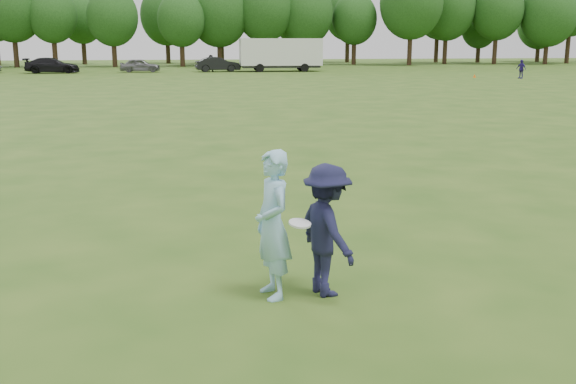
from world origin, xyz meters
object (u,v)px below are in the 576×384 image
player_far_d (211,63)px  car_d (52,65)px  player_far_b (521,69)px  field_cone (475,76)px  thrower (273,225)px  car_e (140,65)px  defender (327,230)px  car_f (218,64)px  cargo_trailer (281,53)px

player_far_d → car_d: bearing=162.2°
player_far_b → field_cone: bearing=-144.7°
thrower → player_far_d: (1.46, 59.35, -0.10)m
car_e → car_d: bearing=96.4°
defender → car_f: bearing=-19.4°
defender → field_cone: bearing=-43.7°
thrower → player_far_b: size_ratio=1.22×
player_far_d → field_cone: size_ratio=5.49×
defender → cargo_trailer: bearing=-25.3°
thrower → defender: bearing=75.4°
defender → field_cone: size_ratio=5.54×
field_cone → cargo_trailer: cargo_trailer is taller
defender → player_far_b: size_ratio=1.10×
player_far_b → car_e: (-31.26, 15.41, -0.11)m
car_e → car_f: bearing=-89.5°
defender → player_far_d: size_ratio=1.01×
thrower → player_far_b: 51.17m
defender → player_far_d: 59.37m
player_far_b → car_f: 28.30m
player_far_b → field_cone: player_far_b is taller
car_f → thrower: bearing=171.0°
thrower → player_far_b: (25.92, 44.12, -0.17)m
thrower → field_cone: 51.21m
thrower → player_far_d: thrower is taller
car_e → field_cone: 31.24m
car_f → cargo_trailer: 6.29m
car_f → field_cone: bearing=-130.3°
player_far_d → field_cone: 25.20m
defender → car_f: 59.44m
thrower → car_f: 59.45m
car_e → field_cone: bearing=-114.5°
defender → car_d: 60.50m
car_d → car_f: size_ratio=1.15×
player_far_b → player_far_d: 28.81m
field_cone → car_e: bearing=154.1°
car_f → cargo_trailer: (6.20, -0.23, 1.06)m
thrower → field_cone: size_ratio=6.16×
cargo_trailer → defender: bearing=-97.3°
car_d → car_e: (8.06, 0.71, -0.07)m
car_f → cargo_trailer: size_ratio=0.48×
defender → player_far_b: 50.85m
thrower → car_f: (2.11, 59.41, -0.21)m
car_f → player_far_d: bearing=88.6°
defender → car_e: size_ratio=0.44×
player_far_d → car_f: bearing=-14.2°
player_far_b → field_cone: 3.68m
car_d → field_cone: car_d is taller
thrower → player_far_b: thrower is taller
car_d → car_e: size_ratio=1.29×
defender → car_d: bearing=-4.5°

